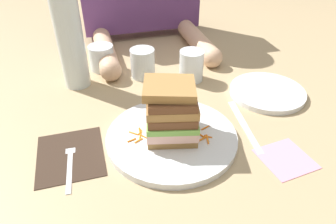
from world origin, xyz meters
name	(u,v)px	position (x,y,z in m)	size (l,w,h in m)	color
ground_plane	(166,138)	(0.00, 0.00, 0.00)	(3.00, 3.00, 0.00)	tan
main_plate	(172,137)	(0.01, -0.01, 0.01)	(0.29, 0.29, 0.02)	white
sandwich	(172,112)	(0.01, -0.01, 0.08)	(0.13, 0.13, 0.12)	#A87A42
carrot_shred_0	(133,133)	(-0.07, 0.02, 0.02)	(0.00, 0.00, 0.02)	orange
carrot_shred_1	(139,140)	(-0.06, -0.01, 0.02)	(0.00, 0.00, 0.02)	orange
carrot_shred_2	(140,131)	(-0.05, 0.02, 0.02)	(0.00, 0.00, 0.02)	orange
carrot_shred_3	(132,140)	(-0.08, -0.01, 0.02)	(0.00, 0.00, 0.02)	orange
carrot_shred_4	(140,135)	(-0.06, 0.01, 0.02)	(0.00, 0.00, 0.03)	orange
carrot_shred_5	(143,135)	(-0.05, 0.00, 0.02)	(0.00, 0.00, 0.03)	orange
carrot_shred_6	(208,136)	(0.08, -0.04, 0.02)	(0.00, 0.00, 0.02)	orange
carrot_shred_7	(200,135)	(0.07, -0.03, 0.02)	(0.00, 0.00, 0.02)	orange
carrot_shred_8	(203,139)	(0.07, -0.04, 0.02)	(0.00, 0.00, 0.02)	orange
carrot_shred_9	(205,128)	(0.09, -0.01, 0.02)	(0.00, 0.00, 0.02)	orange
carrot_shred_10	(207,139)	(0.08, -0.05, 0.02)	(0.00, 0.00, 0.03)	orange
napkin_dark	(70,153)	(-0.21, 0.00, 0.00)	(0.13, 0.16, 0.00)	#38281E
fork	(70,159)	(-0.21, -0.02, 0.00)	(0.02, 0.17, 0.00)	silver
knife	(245,127)	(0.19, -0.01, 0.00)	(0.04, 0.20, 0.00)	silver
juice_glass	(191,67)	(0.14, 0.24, 0.04)	(0.07, 0.07, 0.09)	white
water_bottle	(69,34)	(-0.18, 0.30, 0.15)	(0.07, 0.07, 0.33)	silver
empty_tumbler_0	(102,58)	(-0.10, 0.37, 0.04)	(0.07, 0.07, 0.07)	silver
empty_tumbler_1	(143,63)	(0.01, 0.29, 0.04)	(0.07, 0.07, 0.08)	silver
side_plate	(267,92)	(0.31, 0.10, 0.01)	(0.20, 0.20, 0.01)	white
napkin_pink	(286,158)	(0.22, -0.13, 0.00)	(0.10, 0.10, 0.00)	pink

